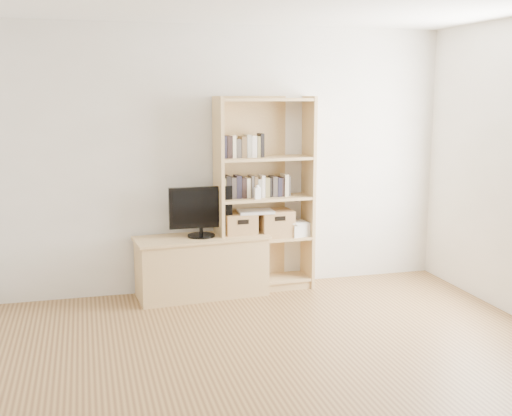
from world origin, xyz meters
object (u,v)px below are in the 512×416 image
object	(u,v)px
bookshelf	(264,195)
laptop	(256,211)
baby_monitor	(257,193)
tv_stand	(202,267)
television	(201,212)
basket_left	(240,226)
basket_right	(276,223)

from	to	relation	value
bookshelf	laptop	xyz separation A→B (m)	(-0.10, -0.02, -0.16)
baby_monitor	tv_stand	bearing A→B (deg)	166.65
bookshelf	baby_monitor	world-z (taller)	bookshelf
laptop	television	bearing A→B (deg)	-173.30
television	basket_left	world-z (taller)	television
baby_monitor	laptop	world-z (taller)	baby_monitor
bookshelf	basket_right	bearing A→B (deg)	-2.60
basket_right	basket_left	bearing A→B (deg)	-179.69
tv_stand	basket_right	world-z (taller)	basket_right
baby_monitor	basket_left	size ratio (longest dim) A/B	0.37
tv_stand	basket_right	distance (m)	0.86
laptop	basket_right	bearing A→B (deg)	8.32
bookshelf	basket_left	distance (m)	0.40
bookshelf	baby_monitor	bearing A→B (deg)	-135.00
bookshelf	basket_right	size ratio (longest dim) A/B	5.96
tv_stand	baby_monitor	size ratio (longest dim) A/B	10.90
basket_right	laptop	world-z (taller)	laptop
basket_left	basket_right	xyz separation A→B (m)	(0.37, 0.02, 0.01)
television	laptop	xyz separation A→B (m)	(0.55, 0.04, -0.03)
bookshelf	laptop	bearing A→B (deg)	-170.21
television	baby_monitor	distance (m)	0.58
basket_left	basket_right	bearing A→B (deg)	0.93
tv_stand	baby_monitor	xyz separation A→B (m)	(0.55, -0.05, 0.72)
television	basket_left	distance (m)	0.43
bookshelf	basket_right	distance (m)	0.32
bookshelf	tv_stand	bearing A→B (deg)	-177.27
bookshelf	television	size ratio (longest dim) A/B	3.15
television	basket_left	xyz separation A→B (m)	(0.39, 0.04, -0.17)
television	basket_right	bearing A→B (deg)	4.09
bookshelf	basket_left	xyz separation A→B (m)	(-0.26, -0.02, -0.30)
tv_stand	television	distance (m)	0.55
baby_monitor	basket_right	size ratio (longest dim) A/B	0.35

